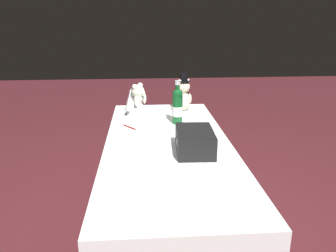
{
  "coord_description": "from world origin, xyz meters",
  "views": [
    {
      "loc": [
        1.79,
        -0.13,
        1.4
      ],
      "look_at": [
        0.0,
        0.0,
        0.81
      ],
      "focal_mm": 36.25,
      "sensor_mm": 36.0,
      "label": 1
    }
  ],
  "objects": [
    {
      "name": "ground_plane",
      "position": [
        0.0,
        0.0,
        0.0
      ],
      "size": [
        12.0,
        12.0,
        0.0
      ],
      "primitive_type": "plane",
      "color": "#47191E"
    },
    {
      "name": "reception_table",
      "position": [
        0.0,
        0.0,
        0.36
      ],
      "size": [
        1.71,
        0.71,
        0.71
      ],
      "primitive_type": "cube",
      "color": "white",
      "rests_on": "ground_plane"
    },
    {
      "name": "teddy_bear_groom",
      "position": [
        -0.68,
        0.16,
        0.82
      ],
      "size": [
        0.14,
        0.14,
        0.28
      ],
      "color": "beige",
      "rests_on": "reception_table"
    },
    {
      "name": "teddy_bear_bride",
      "position": [
        -0.56,
        -0.19,
        0.81
      ],
      "size": [
        0.21,
        0.23,
        0.24
      ],
      "color": "white",
      "rests_on": "reception_table"
    },
    {
      "name": "champagne_bottle",
      "position": [
        -0.36,
        0.09,
        0.83
      ],
      "size": [
        0.07,
        0.07,
        0.29
      ],
      "color": "#114D21",
      "rests_on": "reception_table"
    },
    {
      "name": "signing_pen",
      "position": [
        -0.28,
        -0.22,
        0.72
      ],
      "size": [
        0.11,
        0.09,
        0.01
      ],
      "color": "maroon",
      "rests_on": "reception_table"
    },
    {
      "name": "gift_case_black",
      "position": [
        0.14,
        0.13,
        0.77
      ],
      "size": [
        0.29,
        0.2,
        0.12
      ],
      "color": "black",
      "rests_on": "reception_table"
    }
  ]
}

